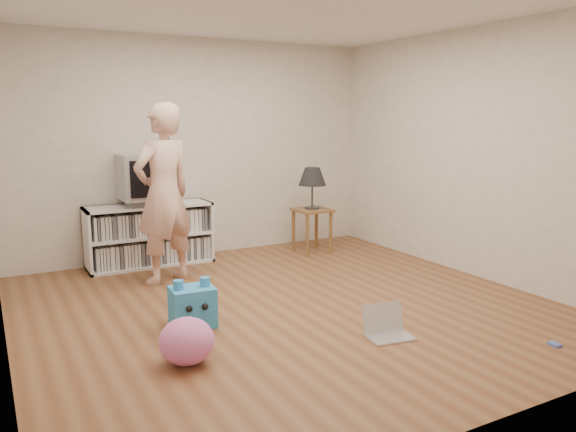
% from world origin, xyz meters
% --- Properties ---
extents(ground, '(4.50, 4.50, 0.00)m').
position_xyz_m(ground, '(0.00, 0.00, 0.00)').
color(ground, brown).
rests_on(ground, ground).
extents(walls, '(4.52, 4.52, 2.60)m').
position_xyz_m(walls, '(0.00, 0.00, 1.30)').
color(walls, beige).
rests_on(walls, ground).
extents(ceiling, '(4.50, 4.50, 0.01)m').
position_xyz_m(ceiling, '(0.00, 0.00, 2.60)').
color(ceiling, white).
rests_on(ceiling, walls).
extents(media_unit, '(1.40, 0.45, 0.70)m').
position_xyz_m(media_unit, '(-0.68, 2.04, 0.35)').
color(media_unit, white).
rests_on(media_unit, ground).
extents(dvd_deck, '(0.45, 0.35, 0.07)m').
position_xyz_m(dvd_deck, '(-0.68, 2.02, 0.73)').
color(dvd_deck, gray).
rests_on(dvd_deck, media_unit).
extents(crt_tv, '(0.60, 0.53, 0.50)m').
position_xyz_m(crt_tv, '(-0.68, 2.02, 1.02)').
color(crt_tv, '#9F9FA4').
rests_on(crt_tv, dvd_deck).
extents(side_table, '(0.42, 0.42, 0.55)m').
position_xyz_m(side_table, '(1.26, 1.65, 0.42)').
color(side_table, brown).
rests_on(side_table, ground).
extents(table_lamp, '(0.34, 0.34, 0.52)m').
position_xyz_m(table_lamp, '(1.26, 1.65, 0.94)').
color(table_lamp, '#333333').
rests_on(table_lamp, side_table).
extents(person, '(0.77, 0.64, 1.82)m').
position_xyz_m(person, '(-0.71, 1.28, 0.91)').
color(person, beige).
rests_on(person, ground).
extents(laptop, '(0.38, 0.33, 0.24)m').
position_xyz_m(laptop, '(0.36, -0.97, 0.07)').
color(laptop, silver).
rests_on(laptop, ground).
extents(playing_cards, '(0.07, 0.09, 0.02)m').
position_xyz_m(playing_cards, '(1.34, -1.73, 0.01)').
color(playing_cards, '#4867C2').
rests_on(playing_cards, ground).
extents(plush_blue, '(0.36, 0.32, 0.40)m').
position_xyz_m(plush_blue, '(-0.90, -0.05, 0.17)').
color(plush_blue, '#2B8CD4').
rests_on(plush_blue, ground).
extents(plush_pink, '(0.40, 0.40, 0.33)m').
position_xyz_m(plush_pink, '(-1.17, -0.70, 0.16)').
color(plush_pink, pink).
rests_on(plush_pink, ground).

